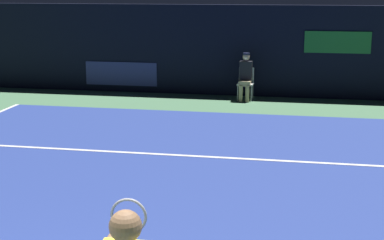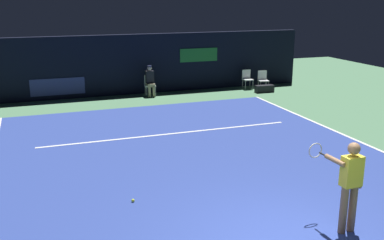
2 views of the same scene
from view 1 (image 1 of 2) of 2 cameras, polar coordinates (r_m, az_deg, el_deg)
The scene contains 5 objects.
ground_plane at distance 9.11m, azimuth -5.05°, elevation -7.20°, with size 32.34×32.34×0.00m, color #4C7A56.
court_surface at distance 9.11m, azimuth -5.05°, elevation -7.16°, with size 10.26×11.92×0.01m, color navy.
line_service at distance 11.03m, azimuth -2.15°, elevation -3.43°, with size 8.00×0.10×0.01m, color white.
back_wall at distance 17.01m, azimuth 2.62°, elevation 6.86°, with size 16.69×0.33×2.60m.
line_judge_on_chair at distance 16.21m, azimuth 5.27°, elevation 4.32°, with size 0.45×0.54×1.32m.
Camera 1 is at (2.35, -3.26, 3.16)m, focal length 54.40 mm.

